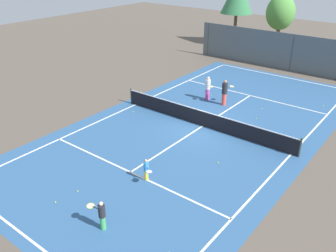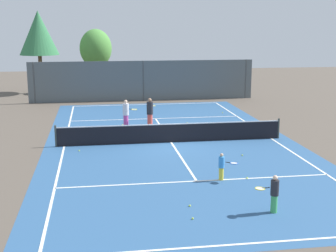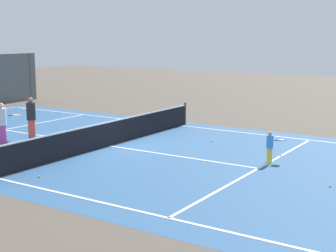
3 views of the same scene
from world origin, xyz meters
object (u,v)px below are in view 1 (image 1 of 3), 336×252
(tennis_ball_7, at_px, (262,109))
(tennis_ball_8, at_px, (55,202))
(tennis_ball_0, at_px, (77,191))
(tennis_ball_1, at_px, (256,119))
(player_3, at_px, (225,92))
(tennis_ball_6, at_px, (164,187))
(tennis_ball_5, at_px, (211,95))
(player_2, at_px, (146,169))
(tennis_ball_2, at_px, (323,106))
(player_1, at_px, (102,215))
(tennis_ball_4, at_px, (218,163))
(player_0, at_px, (208,88))
(tennis_ball_9, at_px, (133,112))

(tennis_ball_7, xyz_separation_m, tennis_ball_8, (-2.67, -14.66, 0.00))
(tennis_ball_0, relative_size, tennis_ball_1, 1.00)
(player_3, height_order, tennis_ball_6, player_3)
(tennis_ball_5, bearing_deg, player_2, -73.37)
(tennis_ball_5, relative_size, tennis_ball_8, 1.00)
(player_3, height_order, tennis_ball_0, player_3)
(tennis_ball_1, distance_m, tennis_ball_7, 1.72)
(tennis_ball_2, height_order, tennis_ball_5, same)
(player_1, xyz_separation_m, tennis_ball_6, (0.25, 3.50, -0.63))
(player_3, xyz_separation_m, tennis_ball_6, (2.75, -10.11, -0.89))
(tennis_ball_2, relative_size, tennis_ball_7, 1.00)
(tennis_ball_1, relative_size, tennis_ball_8, 1.00)
(tennis_ball_4, xyz_separation_m, tennis_ball_6, (-0.84, -3.31, 0.00))
(player_0, relative_size, player_2, 1.55)
(tennis_ball_2, relative_size, tennis_ball_4, 1.00)
(tennis_ball_7, height_order, tennis_ball_9, same)
(tennis_ball_8, bearing_deg, player_2, 61.96)
(player_0, relative_size, tennis_ball_5, 25.77)
(tennis_ball_4, bearing_deg, tennis_ball_9, 165.25)
(player_3, distance_m, tennis_ball_5, 2.04)
(tennis_ball_5, distance_m, tennis_ball_6, 11.85)
(tennis_ball_7, bearing_deg, tennis_ball_4, -81.45)
(tennis_ball_0, bearing_deg, tennis_ball_4, 57.81)
(tennis_ball_7, relative_size, tennis_ball_8, 1.00)
(tennis_ball_0, relative_size, tennis_ball_2, 1.00)
(tennis_ball_1, xyz_separation_m, tennis_ball_2, (2.73, 4.71, 0.00))
(tennis_ball_1, bearing_deg, player_1, -91.37)
(tennis_ball_1, relative_size, tennis_ball_7, 1.00)
(tennis_ball_4, height_order, tennis_ball_5, same)
(tennis_ball_1, relative_size, tennis_ball_2, 1.00)
(tennis_ball_7, distance_m, tennis_ball_8, 14.90)
(tennis_ball_0, height_order, tennis_ball_9, same)
(player_3, height_order, tennis_ball_5, player_3)
(player_2, distance_m, tennis_ball_4, 3.84)
(player_2, relative_size, tennis_ball_2, 16.66)
(tennis_ball_1, relative_size, tennis_ball_6, 1.00)
(player_2, xyz_separation_m, tennis_ball_5, (-3.30, 11.03, -0.54))
(tennis_ball_0, xyz_separation_m, tennis_ball_9, (-3.93, 7.90, 0.00))
(tennis_ball_9, bearing_deg, tennis_ball_6, -38.03)
(player_3, bearing_deg, player_2, -80.41)
(tennis_ball_6, bearing_deg, tennis_ball_4, 75.78)
(tennis_ball_6, distance_m, tennis_ball_8, 4.73)
(player_1, height_order, player_2, player_1)
(player_3, relative_size, tennis_ball_1, 27.14)
(player_3, distance_m, tennis_ball_7, 2.73)
(tennis_ball_1, bearing_deg, player_0, 167.85)
(player_1, xyz_separation_m, player_3, (-2.50, 13.62, 0.26))
(tennis_ball_5, bearing_deg, player_0, -78.00)
(tennis_ball_6, bearing_deg, tennis_ball_1, 89.64)
(player_2, relative_size, player_3, 0.61)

